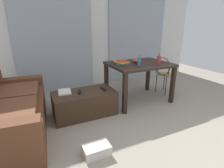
% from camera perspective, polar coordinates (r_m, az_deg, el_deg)
% --- Properties ---
extents(ground_plane, '(7.95, 7.95, 0.00)m').
position_cam_1_polar(ground_plane, '(3.12, 10.37, -9.98)').
color(ground_plane, gray).
extents(wall_back, '(5.77, 0.10, 2.63)m').
position_cam_1_polar(wall_back, '(4.56, -4.31, 16.51)').
color(wall_back, silver).
rests_on(wall_back, ground).
extents(curtains, '(3.95, 0.03, 2.24)m').
position_cam_1_polar(curtains, '(4.50, -3.84, 14.05)').
color(curtains, '#99A3AD').
rests_on(curtains, ground).
extents(couch, '(1.02, 1.93, 0.75)m').
position_cam_1_polar(couch, '(2.89, -31.15, -8.27)').
color(couch, brown).
rests_on(couch, ground).
extents(coffee_table, '(1.05, 0.55, 0.42)m').
position_cam_1_polar(coffee_table, '(3.03, -9.11, -6.32)').
color(coffee_table, '#382619').
rests_on(coffee_table, ground).
extents(craft_table, '(1.19, 0.90, 0.79)m').
position_cam_1_polar(craft_table, '(3.47, 8.98, 5.16)').
color(craft_table, black).
rests_on(craft_table, ground).
extents(wire_chair, '(0.40, 0.41, 0.84)m').
position_cam_1_polar(wire_chair, '(4.01, 17.02, 4.06)').
color(wire_chair, '#B7844C').
rests_on(wire_chair, ground).
extents(bottle_near, '(0.08, 0.08, 0.21)m').
position_cam_1_polar(bottle_near, '(3.44, 15.32, 7.81)').
color(bottle_near, '#99332D').
rests_on(bottle_near, craft_table).
extents(bottle_far, '(0.06, 0.06, 0.20)m').
position_cam_1_polar(bottle_far, '(3.19, 9.01, 7.44)').
color(bottle_far, teal).
rests_on(bottle_far, craft_table).
extents(bowl, '(0.17, 0.17, 0.09)m').
position_cam_1_polar(bowl, '(3.47, 8.17, 7.74)').
color(bowl, '#9E3833').
rests_on(bowl, craft_table).
extents(book_stack, '(0.26, 0.31, 0.07)m').
position_cam_1_polar(book_stack, '(3.31, 3.16, 7.23)').
color(book_stack, '#1E668C').
rests_on(book_stack, craft_table).
extents(scissors, '(0.05, 0.12, 0.00)m').
position_cam_1_polar(scissors, '(3.63, 4.57, 7.70)').
color(scissors, '#9EA0A5').
rests_on(scissors, craft_table).
extents(tv_remote_primary, '(0.10, 0.17, 0.02)m').
position_cam_1_polar(tv_remote_primary, '(2.93, -10.68, -2.62)').
color(tv_remote_primary, black).
rests_on(tv_remote_primary, coffee_table).
extents(tv_remote_secondary, '(0.05, 0.18, 0.02)m').
position_cam_1_polar(tv_remote_secondary, '(3.03, -2.94, -1.59)').
color(tv_remote_secondary, black).
rests_on(tv_remote_secondary, coffee_table).
extents(magazine, '(0.24, 0.29, 0.03)m').
position_cam_1_polar(magazine, '(2.99, -15.50, -2.51)').
color(magazine, silver).
rests_on(magazine, coffee_table).
extents(shoebox, '(0.32, 0.21, 0.13)m').
position_cam_1_polar(shoebox, '(2.22, -5.10, -21.07)').
color(shoebox, beige).
rests_on(shoebox, ground).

